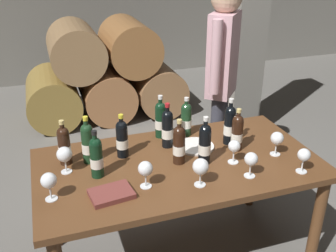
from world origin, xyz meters
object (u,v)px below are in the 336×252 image
at_px(wine_bottle_7, 64,145).
at_px(wine_glass_4, 234,147).
at_px(wine_bottle_3, 96,157).
at_px(wine_bottle_8, 179,144).
at_px(tasting_notebook, 111,194).
at_px(wine_bottle_2, 160,119).
at_px(wine_glass_6, 201,167).
at_px(wine_bottle_9, 186,119).
at_px(wine_glass_0, 304,156).
at_px(wine_glass_2, 145,169).
at_px(wine_bottle_10, 88,143).
at_px(sommelier_presenting, 222,71).
at_px(wine_glass_5, 64,155).
at_px(serving_plate, 195,146).
at_px(wine_bottle_4, 122,138).
at_px(wine_bottle_6, 167,128).
at_px(wine_glass_7, 277,139).
at_px(wine_bottle_0, 205,143).
at_px(wine_bottle_1, 230,125).
at_px(wine_glass_3, 251,160).
at_px(dining_table, 178,175).
at_px(wine_glass_1, 49,181).
at_px(wine_bottle_5, 237,132).

relative_size(wine_bottle_7, wine_glass_4, 1.90).
distance_m(wine_bottle_3, wine_bottle_8, 0.49).
relative_size(wine_bottle_8, tasting_notebook, 1.29).
bearing_deg(wine_bottle_2, wine_glass_6, -87.55).
relative_size(wine_bottle_9, wine_glass_6, 1.68).
distance_m(wine_bottle_7, wine_glass_0, 1.39).
bearing_deg(wine_bottle_9, wine_glass_2, -129.65).
distance_m(wine_bottle_10, sommelier_presenting, 1.29).
distance_m(wine_bottle_2, wine_glass_0, 0.94).
bearing_deg(wine_bottle_8, wine_glass_5, 171.08).
bearing_deg(wine_bottle_3, wine_bottle_8, -0.35).
bearing_deg(wine_bottle_8, serving_plate, 41.02).
height_order(wine_bottle_3, wine_bottle_4, wine_bottle_3).
height_order(wine_glass_2, serving_plate, wine_glass_2).
xyz_separation_m(wine_bottle_6, wine_glass_7, (0.61, -0.32, -0.02)).
bearing_deg(wine_bottle_0, wine_bottle_1, 35.76).
height_order(wine_bottle_6, wine_glass_3, wine_bottle_6).
distance_m(wine_bottle_4, wine_bottle_8, 0.35).
relative_size(wine_glass_2, wine_glass_5, 0.96).
height_order(wine_bottle_10, wine_glass_5, wine_bottle_10).
height_order(wine_bottle_6, wine_glass_7, wine_bottle_6).
bearing_deg(wine_bottle_7, dining_table, -17.37).
relative_size(wine_bottle_2, wine_bottle_9, 1.09).
xyz_separation_m(wine_bottle_6, wine_bottle_7, (-0.64, -0.01, -0.01)).
bearing_deg(wine_bottle_4, wine_glass_2, -83.12).
bearing_deg(wine_bottle_2, wine_bottle_10, -160.23).
relative_size(wine_glass_1, wine_glass_6, 0.96).
relative_size(wine_bottle_4, wine_glass_6, 1.72).
distance_m(wine_glass_0, sommelier_presenting, 1.10).
relative_size(wine_bottle_5, wine_glass_6, 1.72).
bearing_deg(wine_glass_5, wine_bottle_1, 1.53).
distance_m(wine_bottle_6, wine_glass_0, 0.84).
xyz_separation_m(wine_bottle_0, wine_glass_0, (0.49, -0.27, -0.02)).
distance_m(wine_bottle_7, wine_glass_1, 0.36).
distance_m(wine_bottle_3, wine_bottle_5, 0.89).
bearing_deg(dining_table, wine_bottle_4, 149.45).
distance_m(wine_bottle_6, wine_bottle_9, 0.21).
bearing_deg(wine_glass_1, serving_plate, 17.23).
bearing_deg(serving_plate, wine_bottle_2, 127.13).
relative_size(dining_table, tasting_notebook, 7.73).
xyz_separation_m(wine_bottle_1, wine_bottle_3, (-0.88, -0.13, -0.01)).
bearing_deg(wine_bottle_8, wine_bottle_7, 162.22).
bearing_deg(wine_bottle_4, wine_glass_7, -17.50).
xyz_separation_m(wine_bottle_7, sommelier_presenting, (1.28, 0.55, 0.16)).
bearing_deg(wine_bottle_1, wine_bottle_3, -171.77).
xyz_separation_m(wine_bottle_5, wine_glass_3, (-0.07, -0.31, -0.02)).
distance_m(wine_bottle_3, wine_bottle_4, 0.26).
relative_size(wine_bottle_6, wine_glass_2, 1.93).
distance_m(wine_bottle_7, wine_glass_5, 0.10).
xyz_separation_m(wine_bottle_3, wine_glass_0, (1.12, -0.33, -0.02)).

